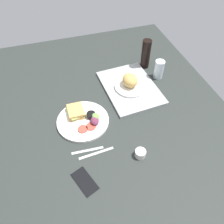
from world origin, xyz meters
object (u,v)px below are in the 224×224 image
(drinking_glass, at_px, (159,69))
(knife, at_px, (96,153))
(espresso_cup, at_px, (140,153))
(fork, at_px, (88,150))
(bread_plate_near, at_px, (130,83))
(cell_phone, at_px, (85,181))
(plate_with_salad, at_px, (83,119))
(soda_bottle, at_px, (146,54))
(serving_tray, at_px, (130,87))

(drinking_glass, height_order, knife, drinking_glass)
(espresso_cup, distance_m, fork, 0.28)
(bread_plate_near, distance_m, cell_phone, 0.71)
(drinking_glass, distance_m, cell_phone, 0.90)
(knife, height_order, cell_phone, cell_phone)
(plate_with_salad, bearing_deg, espresso_cup, 36.05)
(fork, bearing_deg, plate_with_salad, 87.06)
(drinking_glass, bearing_deg, bread_plate_near, -76.48)
(bread_plate_near, bearing_deg, fork, -44.52)
(drinking_glass, height_order, cell_phone, drinking_glass)
(espresso_cup, distance_m, knife, 0.23)
(drinking_glass, bearing_deg, fork, -54.04)
(soda_bottle, distance_m, cell_phone, 0.98)
(knife, bearing_deg, soda_bottle, 45.57)
(espresso_cup, relative_size, knife, 0.29)
(espresso_cup, xyz_separation_m, knife, (-0.08, -0.21, -0.02))
(serving_tray, distance_m, bread_plate_near, 0.04)
(fork, bearing_deg, cell_phone, -103.90)
(serving_tray, distance_m, knife, 0.54)
(bread_plate_near, height_order, cell_phone, bread_plate_near)
(fork, height_order, knife, same)
(soda_bottle, bearing_deg, fork, -44.20)
(cell_phone, bearing_deg, espresso_cup, 78.77)
(drinking_glass, bearing_deg, serving_tray, -76.60)
(serving_tray, xyz_separation_m, knife, (0.42, -0.35, -0.01))
(bread_plate_near, height_order, soda_bottle, soda_bottle)
(serving_tray, distance_m, espresso_cup, 0.52)
(bread_plate_near, bearing_deg, plate_with_salad, -62.98)
(soda_bottle, height_order, knife, soda_bottle)
(serving_tray, relative_size, cell_phone, 3.13)
(serving_tray, bearing_deg, knife, -39.37)
(bread_plate_near, relative_size, knife, 1.12)
(serving_tray, bearing_deg, cell_phone, -38.26)
(espresso_cup, bearing_deg, plate_with_salad, -143.95)
(soda_bottle, bearing_deg, serving_tray, -43.41)
(soda_bottle, relative_size, fork, 1.25)
(fork, xyz_separation_m, knife, (0.03, 0.04, 0.00))
(espresso_cup, relative_size, cell_phone, 0.39)
(plate_with_salad, height_order, espresso_cup, plate_with_salad)
(knife, bearing_deg, serving_tray, 46.91)
(espresso_cup, height_order, fork, espresso_cup)
(serving_tray, bearing_deg, espresso_cup, -14.65)
(plate_with_salad, xyz_separation_m, knife, (0.24, 0.02, -0.01))
(cell_phone, bearing_deg, soda_bottle, 119.13)
(bread_plate_near, relative_size, fork, 1.25)
(soda_bottle, xyz_separation_m, fork, (0.59, -0.57, -0.10))
(plate_with_salad, xyz_separation_m, drinking_glass, (-0.24, 0.59, 0.05))
(soda_bottle, distance_m, knife, 0.82)
(knife, bearing_deg, bread_plate_near, 47.01)
(soda_bottle, bearing_deg, drinking_glass, 16.48)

